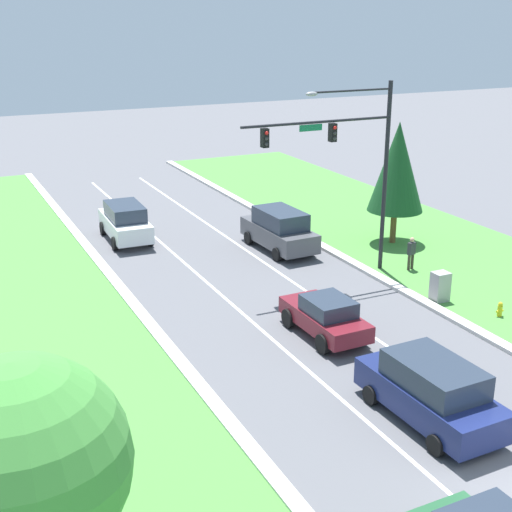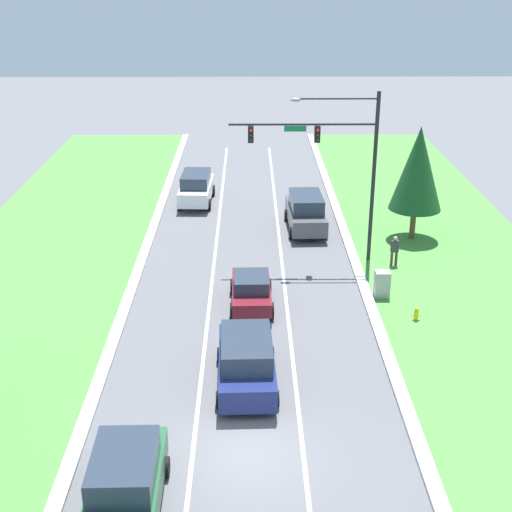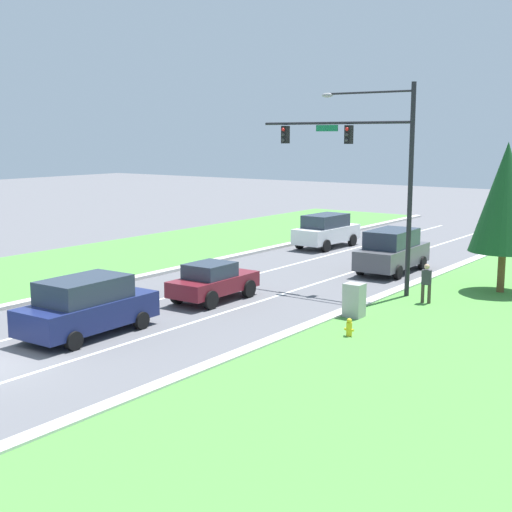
{
  "view_description": "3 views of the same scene",
  "coord_description": "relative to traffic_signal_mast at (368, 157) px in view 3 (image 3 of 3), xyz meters",
  "views": [
    {
      "loc": [
        -12.98,
        -10.69,
        11.79
      ],
      "look_at": [
        -0.44,
        15.54,
        1.83
      ],
      "focal_mm": 50.0,
      "sensor_mm": 36.0,
      "label": 1
    },
    {
      "loc": [
        0.07,
        -18.9,
        14.87
      ],
      "look_at": [
        0.38,
        11.8,
        2.03
      ],
      "focal_mm": 50.0,
      "sensor_mm": 36.0,
      "label": 2
    },
    {
      "loc": [
        18.66,
        -11.64,
        6.77
      ],
      "look_at": [
        0.99,
        12.54,
        1.71
      ],
      "focal_mm": 50.0,
      "sensor_mm": 36.0,
      "label": 3
    }
  ],
  "objects": [
    {
      "name": "curb_strip_right",
      "position": [
        1.23,
        -15.95,
        -5.8
      ],
      "size": [
        0.5,
        90.0,
        0.15
      ],
      "color": "beige",
      "rests_on": "ground_plane"
    },
    {
      "name": "grass_verge_right",
      "position": [
        6.48,
        -15.95,
        -5.83
      ],
      "size": [
        10.0,
        90.0,
        0.08
      ],
      "color": "#4C8E3D",
      "rests_on": "ground_plane"
    },
    {
      "name": "lane_stripe_inner_right",
      "position": [
        -2.62,
        -15.95,
        -5.87
      ],
      "size": [
        0.14,
        81.0,
        0.01
      ],
      "color": "white",
      "rests_on": "ground_plane"
    },
    {
      "name": "traffic_signal_mast",
      "position": [
        0.0,
        0.0,
        0.0
      ],
      "size": [
        7.44,
        0.41,
        8.93
      ],
      "color": "black",
      "rests_on": "ground_plane"
    },
    {
      "name": "white_suv",
      "position": [
        -7.81,
        9.86,
        -4.81
      ],
      "size": [
        2.27,
        4.95,
        2.05
      ],
      "rotation": [
        0.0,
        0.0,
        -0.04
      ],
      "color": "white",
      "rests_on": "ground_plane"
    },
    {
      "name": "navy_suv",
      "position": [
        -4.48,
        -11.82,
        -4.85
      ],
      "size": [
        2.35,
        5.04,
        2.0
      ],
      "rotation": [
        0.0,
        0.0,
        0.03
      ],
      "color": "navy",
      "rests_on": "ground_plane"
    },
    {
      "name": "graphite_suv",
      "position": [
        -1.01,
        4.82,
        -4.77
      ],
      "size": [
        2.34,
        5.12,
        2.17
      ],
      "rotation": [
        0.0,
        0.0,
        0.04
      ],
      "color": "#4C4C51",
      "rests_on": "ground_plane"
    },
    {
      "name": "burgundy_sedan",
      "position": [
        -4.27,
        -5.31,
        -5.04
      ],
      "size": [
        2.01,
        4.19,
        1.62
      ],
      "rotation": [
        0.0,
        0.0,
        0.02
      ],
      "color": "maroon",
      "rests_on": "ground_plane"
    },
    {
      "name": "utility_cabinet",
      "position": [
        1.9,
        -4.49,
        -5.19
      ],
      "size": [
        0.7,
        0.6,
        1.35
      ],
      "color": "#9E9E99",
      "rests_on": "ground_plane"
    },
    {
      "name": "pedestrian",
      "position": [
        3.18,
        -0.79,
        -4.93
      ],
      "size": [
        0.42,
        0.31,
        1.69
      ],
      "rotation": [
        0.0,
        0.0,
        3.4
      ],
      "color": "#42382D",
      "rests_on": "ground_plane"
    },
    {
      "name": "fire_hydrant",
      "position": [
        3.02,
        -6.9,
        -5.53
      ],
      "size": [
        0.34,
        0.2,
        0.7
      ],
      "color": "gold",
      "rests_on": "ground_plane"
    },
    {
      "name": "conifer_near_right_tree",
      "position": [
        4.96,
        3.11,
        -1.69
      ],
      "size": [
        2.93,
        2.93,
        6.54
      ],
      "color": "brown",
      "rests_on": "ground_plane"
    }
  ]
}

